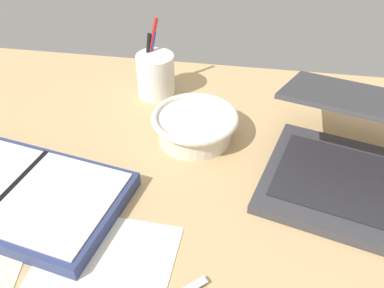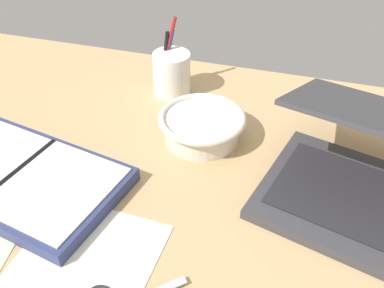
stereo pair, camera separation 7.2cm
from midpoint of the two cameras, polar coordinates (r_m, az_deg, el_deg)
The scene contains 6 objects.
desk_top at distance 70.93cm, azimuth 0.39°, elevation -9.49°, with size 140.00×100.00×2.00cm, color tan.
laptop at distance 75.75cm, azimuth 25.87°, elevation -3.92°, with size 39.79×39.20×17.53cm.
bowl at distance 82.36cm, azimuth 3.83°, elevation 2.36°, with size 16.83×16.83×5.54cm.
pen_cup at distance 95.77cm, azimuth -0.58°, elevation 9.40°, with size 8.26×8.26×16.66cm.
planner at distance 78.17cm, azimuth -19.69°, elevation -4.25°, with size 39.22×27.11×3.04cm.
paper_sheet_front at distance 63.17cm, azimuth -12.69°, elevation -17.94°, with size 19.83×28.24×0.16cm, color silver.
Camera 2 is at (16.44, -44.49, 54.04)cm, focal length 40.00 mm.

